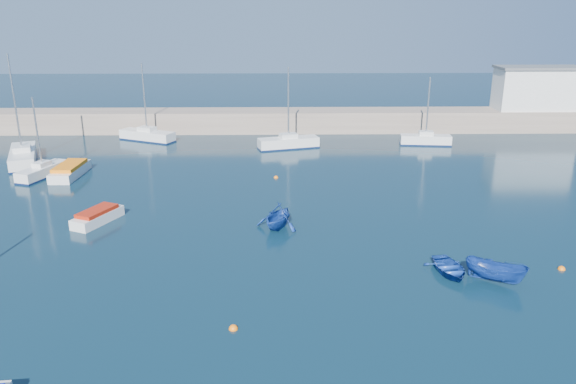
{
  "coord_description": "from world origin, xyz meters",
  "views": [
    {
      "loc": [
        -2.2,
        -23.36,
        14.84
      ],
      "look_at": [
        -1.47,
        16.63,
        1.6
      ],
      "focal_mm": 35.0,
      "sensor_mm": 36.0,
      "label": 1
    }
  ],
  "objects_px": {
    "sailboat_4": "(23,156)",
    "motorboat_1": "(98,216)",
    "sailboat_5": "(147,135)",
    "dinghy_left": "(278,216)",
    "harbor_office": "(537,89)",
    "sailboat_3": "(43,171)",
    "sailboat_7": "(425,139)",
    "motorboat_2": "(70,170)",
    "dinghy_center": "(449,268)",
    "sailboat_6": "(288,142)",
    "dinghy_right": "(496,272)"
  },
  "relations": [
    {
      "from": "motorboat_2",
      "to": "dinghy_right",
      "type": "relative_size",
      "value": 1.65
    },
    {
      "from": "motorboat_1",
      "to": "sailboat_5",
      "type": "bearing_deg",
      "value": 119.29
    },
    {
      "from": "sailboat_5",
      "to": "dinghy_center",
      "type": "distance_m",
      "value": 42.95
    },
    {
      "from": "sailboat_6",
      "to": "sailboat_7",
      "type": "xyz_separation_m",
      "value": [
        15.5,
        1.31,
        -0.03
      ]
    },
    {
      "from": "sailboat_3",
      "to": "harbor_office",
      "type": "bearing_deg",
      "value": 38.71
    },
    {
      "from": "sailboat_5",
      "to": "dinghy_left",
      "type": "xyz_separation_m",
      "value": [
        15.16,
        -27.52,
        0.27
      ]
    },
    {
      "from": "sailboat_6",
      "to": "motorboat_2",
      "type": "distance_m",
      "value": 22.78
    },
    {
      "from": "sailboat_4",
      "to": "sailboat_6",
      "type": "xyz_separation_m",
      "value": [
        26.66,
        5.5,
        -0.04
      ]
    },
    {
      "from": "sailboat_7",
      "to": "motorboat_2",
      "type": "relative_size",
      "value": 1.33
    },
    {
      "from": "sailboat_5",
      "to": "sailboat_7",
      "type": "relative_size",
      "value": 1.18
    },
    {
      "from": "sailboat_6",
      "to": "dinghy_right",
      "type": "bearing_deg",
      "value": -176.82
    },
    {
      "from": "sailboat_5",
      "to": "dinghy_right",
      "type": "bearing_deg",
      "value": -116.83
    },
    {
      "from": "sailboat_3",
      "to": "sailboat_4",
      "type": "xyz_separation_m",
      "value": [
        -3.95,
        5.08,
        0.12
      ]
    },
    {
      "from": "sailboat_5",
      "to": "dinghy_center",
      "type": "xyz_separation_m",
      "value": [
        25.19,
        -34.79,
        -0.3
      ]
    },
    {
      "from": "motorboat_1",
      "to": "dinghy_center",
      "type": "distance_m",
      "value": 24.59
    },
    {
      "from": "harbor_office",
      "to": "dinghy_left",
      "type": "distance_m",
      "value": 46.06
    },
    {
      "from": "motorboat_2",
      "to": "dinghy_right",
      "type": "bearing_deg",
      "value": -32.52
    },
    {
      "from": "sailboat_4",
      "to": "harbor_office",
      "type": "bearing_deg",
      "value": -7.05
    },
    {
      "from": "harbor_office",
      "to": "motorboat_1",
      "type": "distance_m",
      "value": 55.21
    },
    {
      "from": "harbor_office",
      "to": "sailboat_5",
      "type": "bearing_deg",
      "value": -173.87
    },
    {
      "from": "sailboat_4",
      "to": "sailboat_6",
      "type": "relative_size",
      "value": 1.21
    },
    {
      "from": "sailboat_3",
      "to": "dinghy_right",
      "type": "distance_m",
      "value": 39.98
    },
    {
      "from": "sailboat_3",
      "to": "sailboat_5",
      "type": "distance_m",
      "value": 15.9
    },
    {
      "from": "motorboat_2",
      "to": "dinghy_left",
      "type": "relative_size",
      "value": 1.64
    },
    {
      "from": "harbor_office",
      "to": "sailboat_7",
      "type": "xyz_separation_m",
      "value": [
        -15.56,
        -7.78,
        -4.48
      ]
    },
    {
      "from": "sailboat_4",
      "to": "motorboat_2",
      "type": "xyz_separation_m",
      "value": [
        6.37,
        -4.87,
        -0.14
      ]
    },
    {
      "from": "sailboat_4",
      "to": "motorboat_1",
      "type": "bearing_deg",
      "value": -74.5
    },
    {
      "from": "sailboat_7",
      "to": "dinghy_center",
      "type": "relative_size",
      "value": 2.32
    },
    {
      "from": "sailboat_6",
      "to": "motorboat_1",
      "type": "distance_m",
      "value": 26.34
    },
    {
      "from": "harbor_office",
      "to": "sailboat_7",
      "type": "bearing_deg",
      "value": -153.43
    },
    {
      "from": "sailboat_7",
      "to": "motorboat_2",
      "type": "height_order",
      "value": "sailboat_7"
    },
    {
      "from": "sailboat_6",
      "to": "dinghy_left",
      "type": "distance_m",
      "value": 23.55
    },
    {
      "from": "sailboat_5",
      "to": "dinghy_left",
      "type": "distance_m",
      "value": 31.42
    },
    {
      "from": "sailboat_4",
      "to": "sailboat_6",
      "type": "height_order",
      "value": "sailboat_4"
    },
    {
      "from": "sailboat_6",
      "to": "motorboat_1",
      "type": "bearing_deg",
      "value": 131.43
    },
    {
      "from": "harbor_office",
      "to": "sailboat_6",
      "type": "bearing_deg",
      "value": -163.68
    },
    {
      "from": "dinghy_left",
      "to": "dinghy_right",
      "type": "distance_m",
      "value": 14.89
    },
    {
      "from": "sailboat_4",
      "to": "motorboat_2",
      "type": "bearing_deg",
      "value": -58.65
    },
    {
      "from": "motorboat_1",
      "to": "sailboat_4",
      "type": "bearing_deg",
      "value": 151.32
    },
    {
      "from": "harbor_office",
      "to": "sailboat_6",
      "type": "distance_m",
      "value": 32.67
    },
    {
      "from": "sailboat_3",
      "to": "dinghy_center",
      "type": "height_order",
      "value": "sailboat_3"
    },
    {
      "from": "sailboat_6",
      "to": "motorboat_1",
      "type": "height_order",
      "value": "sailboat_6"
    },
    {
      "from": "dinghy_center",
      "to": "dinghy_left",
      "type": "height_order",
      "value": "dinghy_left"
    },
    {
      "from": "sailboat_4",
      "to": "dinghy_center",
      "type": "distance_m",
      "value": 43.58
    },
    {
      "from": "sailboat_6",
      "to": "motorboat_1",
      "type": "relative_size",
      "value": 2.02
    },
    {
      "from": "sailboat_3",
      "to": "sailboat_5",
      "type": "bearing_deg",
      "value": 85.06
    },
    {
      "from": "harbor_office",
      "to": "dinghy_left",
      "type": "relative_size",
      "value": 2.9
    },
    {
      "from": "harbor_office",
      "to": "motorboat_1",
      "type": "relative_size",
      "value": 2.3
    },
    {
      "from": "harbor_office",
      "to": "sailboat_3",
      "type": "xyz_separation_m",
      "value": [
        -53.77,
        -19.67,
        -4.54
      ]
    },
    {
      "from": "sailboat_6",
      "to": "dinghy_center",
      "type": "relative_size",
      "value": 2.7
    }
  ]
}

